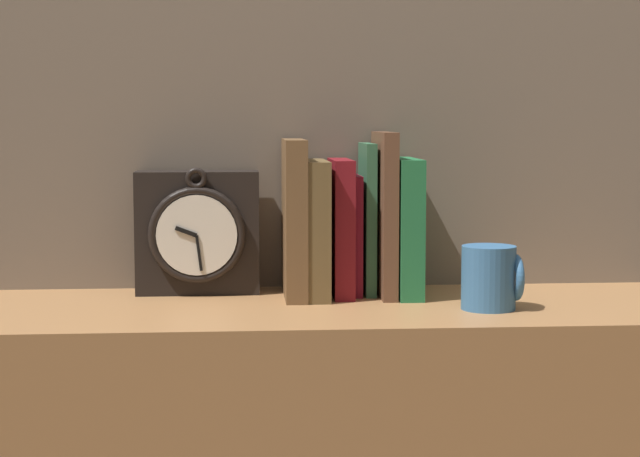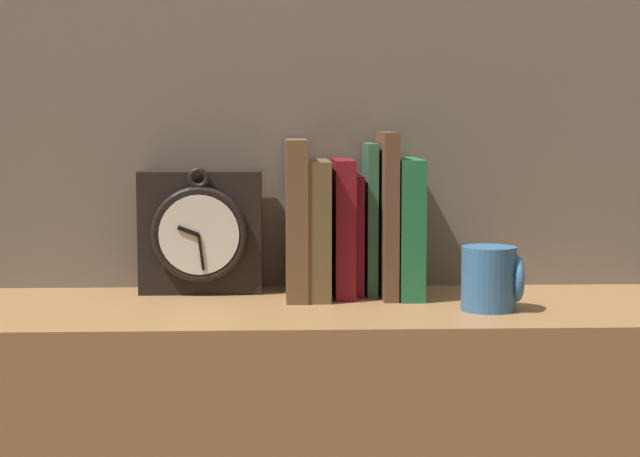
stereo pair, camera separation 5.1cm
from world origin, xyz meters
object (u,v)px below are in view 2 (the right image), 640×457
at_px(book_slot4_green, 370,218).
at_px(mug, 491,278).
at_px(book_slot3_maroon, 357,234).
at_px(clock, 201,232).
at_px(book_slot6_green, 408,227).
at_px(book_slot1_brown, 318,228).
at_px(book_slot2_maroon, 343,227).
at_px(book_slot0_brown, 296,218).
at_px(book_slot5_brown, 387,214).

bearing_deg(book_slot4_green, mug, -45.32).
relative_size(book_slot3_maroon, mug, 2.02).
xyz_separation_m(clock, book_slot6_green, (0.30, -0.04, 0.01)).
bearing_deg(book_slot1_brown, book_slot2_maroon, 13.01).
distance_m(book_slot0_brown, book_slot3_maroon, 0.10).
xyz_separation_m(clock, book_slot1_brown, (0.17, -0.04, 0.01)).
bearing_deg(book_slot6_green, book_slot0_brown, -179.05).
height_order(clock, book_slot3_maroon, clock).
bearing_deg(book_slot3_maroon, book_slot5_brown, -24.23).
height_order(book_slot4_green, book_slot5_brown, book_slot5_brown).
bearing_deg(book_slot5_brown, book_slot6_green, -3.48).
distance_m(book_slot3_maroon, book_slot4_green, 0.03).
bearing_deg(book_slot0_brown, book_slot1_brown, 2.23).
height_order(book_slot2_maroon, mug, book_slot2_maroon).
distance_m(book_slot0_brown, book_slot6_green, 0.16).
relative_size(book_slot4_green, book_slot5_brown, 0.93).
bearing_deg(book_slot6_green, book_slot3_maroon, 164.06).
bearing_deg(book_slot0_brown, book_slot5_brown, 1.97).
relative_size(clock, book_slot4_green, 0.85).
bearing_deg(book_slot3_maroon, book_slot2_maroon, -148.19).
relative_size(clock, book_slot0_brown, 0.82).
bearing_deg(clock, book_slot6_green, -6.77).
xyz_separation_m(book_slot5_brown, book_slot6_green, (0.03, -0.00, -0.02)).
height_order(clock, book_slot6_green, book_slot6_green).
xyz_separation_m(clock, book_slot0_brown, (0.14, -0.04, 0.02)).
bearing_deg(book_slot2_maroon, book_slot4_green, 18.80).
bearing_deg(book_slot0_brown, clock, 164.64).
relative_size(book_slot0_brown, book_slot6_green, 1.14).
relative_size(clock, book_slot5_brown, 0.79).
bearing_deg(clock, mug, -22.67).
height_order(book_slot3_maroon, book_slot6_green, book_slot6_green).
bearing_deg(book_slot6_green, book_slot1_brown, -179.37).
bearing_deg(book_slot3_maroon, book_slot6_green, -15.94).
distance_m(book_slot0_brown, book_slot4_green, 0.11).
xyz_separation_m(book_slot5_brown, mug, (0.13, -0.13, -0.08)).
bearing_deg(book_slot4_green, book_slot5_brown, -39.88).
height_order(clock, book_slot2_maroon, book_slot2_maroon).
distance_m(book_slot4_green, book_slot5_brown, 0.03).
distance_m(book_slot1_brown, book_slot4_green, 0.08).
height_order(book_slot5_brown, mug, book_slot5_brown).
bearing_deg(book_slot6_green, clock, 173.23).
relative_size(book_slot0_brown, book_slot1_brown, 1.15).
xyz_separation_m(book_slot2_maroon, book_slot5_brown, (0.06, -0.01, 0.02)).
bearing_deg(book_slot3_maroon, mug, -41.90).
height_order(book_slot6_green, mug, book_slot6_green).
xyz_separation_m(clock, book_slot3_maroon, (0.23, -0.02, -0.00)).
bearing_deg(book_slot3_maroon, book_slot0_brown, -165.60).
relative_size(book_slot0_brown, book_slot4_green, 1.03).
relative_size(book_slot2_maroon, book_slot3_maroon, 1.13).
relative_size(book_slot1_brown, mug, 2.28).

